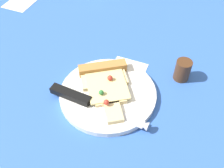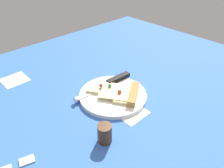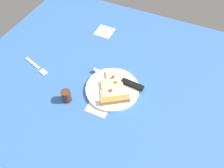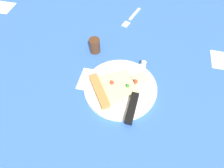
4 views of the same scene
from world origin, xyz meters
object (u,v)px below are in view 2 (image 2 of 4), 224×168
object	(u,v)px
plate	(113,95)
fork	(5,168)
pepper_shaker	(105,133)
knife	(109,83)
pizza_slice	(120,93)

from	to	relation	value
plate	fork	size ratio (longest dim) A/B	1.51
fork	pepper_shaker	bearing A→B (deg)	84.15
knife	fork	distance (cm)	41.20
knife	pepper_shaker	xyz separation A→B (cm)	(17.61, 17.43, 0.73)
pizza_slice	pepper_shaker	xyz separation A→B (cm)	(16.31, 10.29, 0.54)
pizza_slice	knife	world-z (taller)	pizza_slice
pepper_shaker	fork	xyz separation A→B (cm)	(22.85, -9.83, -2.35)
pepper_shaker	fork	distance (cm)	24.98
pizza_slice	fork	size ratio (longest dim) A/B	1.24
pizza_slice	pepper_shaker	bearing A→B (deg)	178.57
knife	pepper_shaker	size ratio (longest dim) A/B	4.38
plate	pizza_slice	distance (cm)	2.98
plate	knife	size ratio (longest dim) A/B	0.95
pizza_slice	plate	bearing A→B (deg)	90.28
pizza_slice	knife	size ratio (longest dim) A/B	0.78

